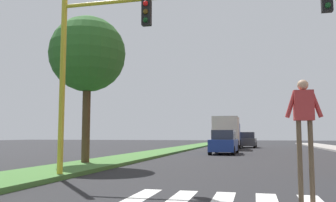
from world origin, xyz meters
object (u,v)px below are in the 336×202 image
pedestrian_performer (304,120)px  sedan_midblock (224,143)px  sedan_distant (248,140)px  truck_box_delivery (227,132)px  tree_mid (88,55)px  traffic_light_gantry (146,36)px

pedestrian_performer → sedan_midblock: (-3.15, 18.61, -0.86)m
sedan_midblock → sedan_distant: 14.41m
pedestrian_performer → sedan_midblock: pedestrian_performer is taller
sedan_distant → sedan_midblock: bearing=-95.8°
pedestrian_performer → truck_box_delivery: bearing=97.4°
tree_mid → sedan_distant: size_ratio=1.50×
traffic_light_gantry → pedestrian_performer: traffic_light_gantry is taller
tree_mid → sedan_midblock: 13.42m
sedan_midblock → traffic_light_gantry: bearing=-93.5°
traffic_light_gantry → truck_box_delivery: traffic_light_gantry is taller
tree_mid → truck_box_delivery: 21.26m
sedan_midblock → truck_box_delivery: 8.86m
traffic_light_gantry → sedan_distant: traffic_light_gantry is taller
traffic_light_gantry → sedan_distant: size_ratio=2.13×
tree_mid → traffic_light_gantry: bearing=-47.1°
pedestrian_performer → traffic_light_gantry: bearing=149.3°
traffic_light_gantry → sedan_distant: (2.44, 30.50, -3.59)m
traffic_light_gantry → pedestrian_performer: bearing=-30.7°
traffic_light_gantry → pedestrian_performer: (4.13, -2.45, -2.72)m
sedan_midblock → truck_box_delivery: bearing=92.7°
traffic_light_gantry → truck_box_delivery: 25.13m
traffic_light_gantry → sedan_midblock: (0.98, 16.16, -3.58)m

